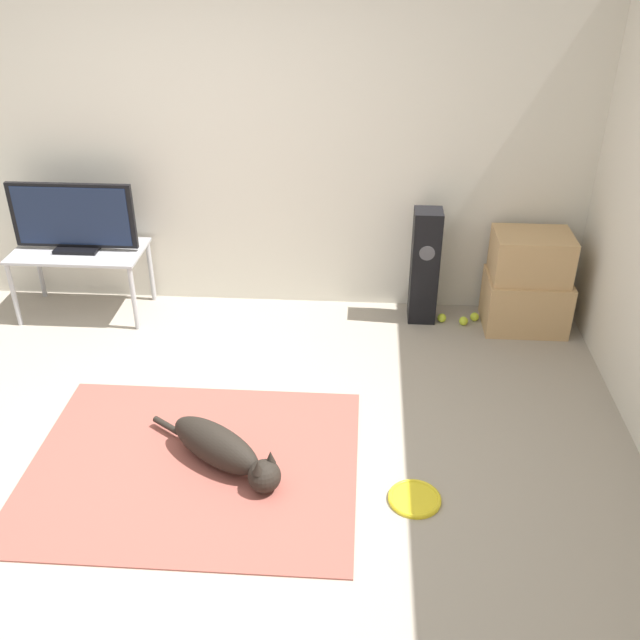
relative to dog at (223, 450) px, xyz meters
name	(u,v)px	position (x,y,z in m)	size (l,w,h in m)	color
ground_plane	(180,477)	(-0.23, -0.10, -0.13)	(12.00, 12.00, 0.00)	#9E9384
wall_back	(232,139)	(-0.23, 2.00, 1.15)	(8.00, 0.06, 2.55)	beige
area_rug	(193,465)	(-0.18, 0.00, -0.12)	(1.82, 1.45, 0.01)	#934C42
dog	(223,450)	(0.00, 0.00, 0.00)	(0.82, 0.60, 0.24)	black
frisbee	(415,498)	(1.04, -0.19, -0.11)	(0.28, 0.28, 0.03)	yellow
cardboard_box_lower	(525,302)	(1.93, 1.69, 0.07)	(0.59, 0.43, 0.40)	tan
cardboard_box_upper	(531,256)	(1.92, 1.70, 0.44)	(0.54, 0.39, 0.33)	tan
floor_speaker	(425,266)	(1.18, 1.75, 0.31)	(0.20, 0.20, 0.87)	black
tv_stand	(80,258)	(-1.36, 1.68, 0.33)	(0.95, 0.51, 0.52)	#A8A8AD
tv	(73,218)	(-1.36, 1.69, 0.64)	(0.90, 0.20, 0.50)	black
tennis_ball_by_boxes	(463,321)	(1.49, 1.67, -0.09)	(0.07, 0.07, 0.07)	#C6E033
tennis_ball_near_speaker	(474,317)	(1.58, 1.74, -0.09)	(0.07, 0.07, 0.07)	#C6E033
tennis_ball_loose_on_carpet	(442,318)	(1.33, 1.71, -0.09)	(0.07, 0.07, 0.07)	#C6E033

